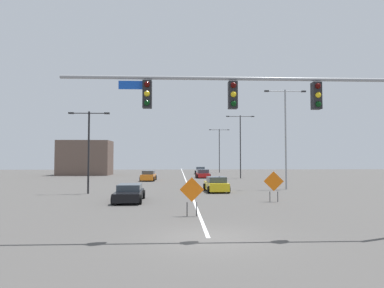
% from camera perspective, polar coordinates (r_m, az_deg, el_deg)
% --- Properties ---
extents(ground, '(160.32, 160.32, 0.00)m').
position_cam_1_polar(ground, '(13.00, 2.82, -15.79)').
color(ground, '#4C4947').
extents(road_centre_stripe, '(0.16, 89.07, 0.01)m').
position_cam_1_polar(road_centre_stripe, '(57.22, -1.35, -5.52)').
color(road_centre_stripe, white).
rests_on(road_centre_stripe, ground).
extents(traffic_signal_assembly, '(13.18, 0.44, 6.47)m').
position_cam_1_polar(traffic_signal_assembly, '(13.31, 14.35, 6.31)').
color(traffic_signal_assembly, gray).
rests_on(traffic_signal_assembly, ground).
extents(street_lamp_near_left, '(4.14, 0.24, 9.79)m').
position_cam_1_polar(street_lamp_near_left, '(33.97, 15.73, 2.20)').
color(street_lamp_near_left, gray).
rests_on(street_lamp_near_left, ground).
extents(street_lamp_mid_left, '(4.36, 0.24, 9.34)m').
position_cam_1_polar(street_lamp_mid_left, '(71.50, 4.70, -0.50)').
color(street_lamp_mid_left, black).
rests_on(street_lamp_mid_left, ground).
extents(street_lamp_far_left, '(3.49, 0.24, 7.05)m').
position_cam_1_polar(street_lamp_far_left, '(29.88, -17.27, 0.01)').
color(street_lamp_far_left, black).
rests_on(street_lamp_far_left, ground).
extents(street_lamp_far_right, '(4.31, 0.24, 9.61)m').
position_cam_1_polar(street_lamp_far_right, '(51.30, 8.28, 0.47)').
color(street_lamp_far_right, black).
rests_on(street_lamp_far_right, ground).
extents(construction_sign_right_shoulder, '(1.37, 0.24, 2.11)m').
position_cam_1_polar(construction_sign_right_shoulder, '(23.92, 13.81, -6.43)').
color(construction_sign_right_shoulder, orange).
rests_on(construction_sign_right_shoulder, ground).
extents(construction_sign_median_near, '(1.28, 0.11, 2.01)m').
position_cam_1_polar(construction_sign_median_near, '(17.47, -0.03, -8.14)').
color(construction_sign_median_near, orange).
rests_on(construction_sign_median_near, ground).
extents(car_red_mid, '(2.20, 3.94, 1.33)m').
position_cam_1_polar(car_red_mid, '(52.09, 1.87, -5.15)').
color(car_red_mid, red).
rests_on(car_red_mid, ground).
extents(car_black_distant, '(2.08, 4.58, 1.18)m').
position_cam_1_polar(car_black_distant, '(23.99, -10.66, -8.27)').
color(car_black_distant, black).
rests_on(car_black_distant, ground).
extents(car_yellow_near, '(2.11, 4.07, 1.36)m').
position_cam_1_polar(car_yellow_near, '(30.43, 4.16, -6.95)').
color(car_yellow_near, gold).
rests_on(car_yellow_near, ground).
extents(car_silver_passing, '(2.02, 4.46, 1.41)m').
position_cam_1_polar(car_silver_passing, '(65.33, 1.42, -4.58)').
color(car_silver_passing, '#B7BABF').
rests_on(car_silver_passing, ground).
extents(car_orange_approaching, '(2.02, 4.51, 1.37)m').
position_cam_1_polar(car_orange_approaching, '(45.90, -7.46, -5.41)').
color(car_orange_approaching, orange).
rests_on(car_orange_approaching, ground).
extents(roadside_building_west, '(9.16, 5.42, 6.28)m').
position_cam_1_polar(roadside_building_west, '(63.90, -17.80, -2.27)').
color(roadside_building_west, brown).
rests_on(roadside_building_west, ground).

